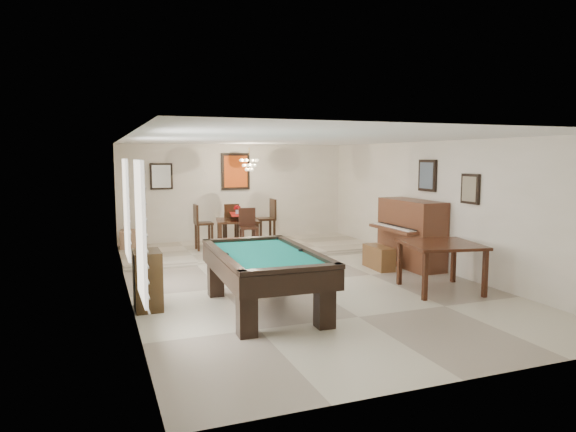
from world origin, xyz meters
TOP-DOWN VIEW (x-y plane):
  - ground_plane at (0.00, 0.00)m, footprint 6.00×9.00m
  - wall_back at (0.00, 4.50)m, footprint 6.00×0.04m
  - wall_front at (0.00, -4.50)m, footprint 6.00×0.04m
  - wall_left at (-3.00, 0.00)m, footprint 0.04×9.00m
  - wall_right at (3.00, 0.00)m, footprint 0.04×9.00m
  - ceiling at (0.00, 0.00)m, footprint 6.00×9.00m
  - dining_step at (0.00, 3.25)m, footprint 6.00×2.50m
  - window_left_front at (-2.97, -2.20)m, footprint 0.06×1.00m
  - window_left_rear at (-2.97, 0.60)m, footprint 0.06×1.00m
  - pool_table at (-1.15, -1.44)m, footprint 1.47×2.62m
  - square_table at (2.01, -1.45)m, footprint 1.40×1.40m
  - upright_piano at (2.51, 0.41)m, footprint 0.94×1.67m
  - piano_bench at (1.93, 0.44)m, footprint 0.36×0.85m
  - apothecary_chest at (-2.78, -0.77)m, footprint 0.40×0.59m
  - dining_table at (-0.32, 3.14)m, footprint 1.14×1.14m
  - flower_vase at (-0.32, 3.14)m, footprint 0.15×0.15m
  - dining_chair_south at (-0.28, 2.35)m, footprint 0.42×0.42m
  - dining_chair_north at (-0.30, 3.87)m, footprint 0.40×0.40m
  - dining_chair_west at (-1.12, 3.19)m, footprint 0.40×0.40m
  - dining_chair_east at (0.38, 3.15)m, footprint 0.44×0.44m
  - corner_bench at (-2.75, 4.05)m, footprint 0.43×0.52m
  - chandelier at (0.00, 3.20)m, footprint 0.44×0.44m
  - back_painting at (0.00, 4.46)m, footprint 0.75×0.06m
  - back_mirror at (-1.90, 4.46)m, footprint 0.55×0.06m
  - right_picture_upper at (2.96, 0.30)m, footprint 0.06×0.55m
  - right_picture_lower at (2.96, -1.00)m, footprint 0.06×0.45m

SIDE VIEW (x-z plane):
  - ground_plane at x=0.00m, z-range -0.02..0.00m
  - dining_step at x=0.00m, z-range 0.00..0.12m
  - piano_bench at x=1.93m, z-range 0.00..0.47m
  - corner_bench at x=-2.75m, z-range 0.12..0.55m
  - square_table at x=2.01m, z-range 0.00..0.83m
  - pool_table at x=-1.15m, z-range 0.00..0.86m
  - apothecary_chest at x=-2.78m, z-range 0.00..0.89m
  - dining_table at x=-0.32m, z-range 0.12..0.92m
  - dining_chair_north at x=-0.30m, z-range 0.12..1.13m
  - dining_chair_south at x=-0.28m, z-range 0.12..1.14m
  - dining_chair_west at x=-1.12m, z-range 0.12..1.19m
  - dining_chair_east at x=0.38m, z-range 0.12..1.27m
  - upright_piano at x=2.51m, z-range 0.00..1.40m
  - flower_vase at x=-0.32m, z-range 0.92..1.15m
  - wall_back at x=0.00m, z-range 0.00..2.60m
  - wall_front at x=0.00m, z-range 0.00..2.60m
  - wall_left at x=-3.00m, z-range 0.00..2.60m
  - wall_right at x=3.00m, z-range 0.00..2.60m
  - window_left_front at x=-2.97m, z-range 0.55..2.25m
  - window_left_rear at x=-2.97m, z-range 0.55..2.25m
  - right_picture_lower at x=2.96m, z-range 1.42..1.98m
  - back_mirror at x=-1.90m, z-range 1.48..2.12m
  - back_painting at x=0.00m, z-range 1.42..2.38m
  - right_picture_upper at x=2.96m, z-range 1.57..2.23m
  - chandelier at x=0.00m, z-range 1.90..2.50m
  - ceiling at x=0.00m, z-range 2.58..2.62m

